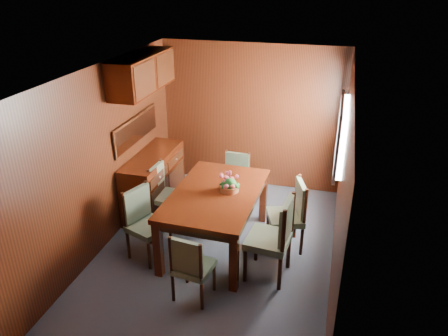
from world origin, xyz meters
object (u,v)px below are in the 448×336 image
(chair_left_near, at_px, (144,219))
(sideboard, at_px, (154,182))
(chair_head, at_px, (191,265))
(chair_right_near, at_px, (275,234))
(flower_centerpiece, at_px, (230,182))
(dining_table, at_px, (216,200))

(chair_left_near, bearing_deg, sideboard, -141.18)
(sideboard, distance_m, chair_head, 2.20)
(sideboard, bearing_deg, chair_head, -55.88)
(chair_head, bearing_deg, chair_right_near, 45.37)
(flower_centerpiece, bearing_deg, chair_left_near, -152.58)
(sideboard, xyz_separation_m, flower_centerpiece, (1.37, -0.65, 0.49))
(dining_table, distance_m, flower_centerpiece, 0.30)
(sideboard, height_order, chair_right_near, chair_right_near)
(sideboard, bearing_deg, chair_left_near, -72.10)
(sideboard, bearing_deg, chair_right_near, -29.41)
(chair_left_near, distance_m, chair_head, 1.09)
(dining_table, relative_size, chair_left_near, 1.84)
(sideboard, distance_m, flower_centerpiece, 1.59)
(chair_head, xyz_separation_m, flower_centerpiece, (0.14, 1.18, 0.46))
(sideboard, relative_size, chair_right_near, 1.30)
(chair_left_near, relative_size, chair_right_near, 0.89)
(chair_right_near, xyz_separation_m, flower_centerpiece, (-0.70, 0.52, 0.34))
(chair_right_near, xyz_separation_m, chair_head, (-0.83, -0.66, -0.12))
(dining_table, xyz_separation_m, flower_centerpiece, (0.16, 0.08, 0.24))
(sideboard, relative_size, chair_head, 1.62)
(dining_table, relative_size, chair_head, 2.04)
(dining_table, bearing_deg, sideboard, 150.42)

